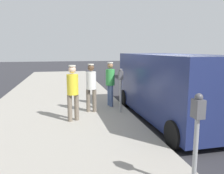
{
  "coord_description": "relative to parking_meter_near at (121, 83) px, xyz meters",
  "views": [
    {
      "loc": [
        3.26,
        7.2,
        2.29
      ],
      "look_at": [
        1.65,
        -0.14,
        1.05
      ],
      "focal_mm": 36.15,
      "sensor_mm": 36.0,
      "label": 1
    }
  ],
  "objects": [
    {
      "name": "sidewalk_slab",
      "position": [
        2.15,
        0.14,
        -1.11
      ],
      "size": [
        5.0,
        32.0,
        0.15
      ],
      "primitive_type": "cube",
      "color": "#9E998E",
      "rests_on": "ground"
    },
    {
      "name": "parking_meter_far",
      "position": [
        0.0,
        4.49,
        0.0
      ],
      "size": [
        0.14,
        0.18,
        1.52
      ],
      "color": "gray",
      "rests_on": "sidewalk_slab"
    },
    {
      "name": "parked_van",
      "position": [
        -1.5,
        0.72,
        -0.03
      ],
      "size": [
        2.2,
        5.23,
        2.15
      ],
      "color": "navy",
      "rests_on": "ground"
    },
    {
      "name": "ground_plane",
      "position": [
        -1.35,
        0.14,
        -1.18
      ],
      "size": [
        80.0,
        80.0,
        0.0
      ],
      "primitive_type": "plane",
      "color": "#2D2D33"
    },
    {
      "name": "pedestrian_in_white",
      "position": [
        0.97,
        -0.31,
        -0.08
      ],
      "size": [
        0.35,
        0.34,
        1.67
      ],
      "color": "#726656",
      "rests_on": "sidewalk_slab"
    },
    {
      "name": "parking_meter_near",
      "position": [
        0.0,
        0.0,
        0.0
      ],
      "size": [
        0.14,
        0.18,
        1.52
      ],
      "color": "gray",
      "rests_on": "sidewalk_slab"
    },
    {
      "name": "pedestrian_in_yellow",
      "position": [
        1.64,
        0.59,
        -0.06
      ],
      "size": [
        0.35,
        0.34,
        1.69
      ],
      "color": "#726656",
      "rests_on": "sidewalk_slab"
    },
    {
      "name": "pedestrian_in_green",
      "position": [
        0.15,
        -0.99,
        -0.07
      ],
      "size": [
        0.34,
        0.36,
        1.68
      ],
      "color": "#4C608C",
      "rests_on": "sidewalk_slab"
    }
  ]
}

